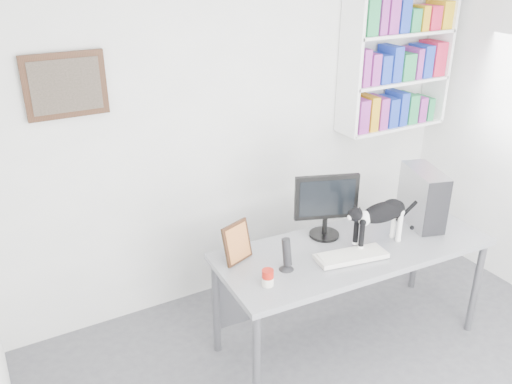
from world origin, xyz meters
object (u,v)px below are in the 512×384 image
keyboard (351,256)px  pc_tower (423,197)px  bookshelf (397,57)px  speaker (287,254)px  soup_can (268,278)px  cat (380,223)px  monitor (326,206)px  desk (350,294)px  leaning_print (237,242)px

keyboard → pc_tower: size_ratio=1.13×
bookshelf → speaker: size_ratio=5.39×
soup_can → cat: 0.94m
soup_can → bookshelf: bearing=29.5°
keyboard → soup_can: bearing=-169.7°
keyboard → soup_can: soup_can is taller
cat → speaker: bearing=178.0°
pc_tower → monitor: bearing=-176.2°
bookshelf → desk: (-1.12, -0.95, -1.45)m
bookshelf → pc_tower: bearing=-117.1°
bookshelf → monitor: (-1.21, -0.72, -0.80)m
keyboard → pc_tower: 0.81m
pc_tower → soup_can: pc_tower is taller
monitor → leaning_print: 0.71m
monitor → cat: 0.39m
keyboard → speaker: 0.47m
keyboard → leaning_print: size_ratio=1.73×
monitor → keyboard: 0.41m
pc_tower → speaker: size_ratio=1.86×
keyboard → cat: size_ratio=0.89×
desk → keyboard: 0.45m
keyboard → soup_can: (-0.65, -0.00, 0.04)m
leaning_print → soup_can: 0.36m
bookshelf → pc_tower: bookshelf is taller
monitor → bookshelf: bearing=51.1°
leaning_print → pc_tower: bearing=-27.8°
bookshelf → soup_can: bearing=-150.5°
monitor → speaker: (-0.47, -0.24, -0.13)m
leaning_print → desk: bearing=-36.7°
desk → monitor: 0.69m
bookshelf → speaker: bookshelf is taller
pc_tower → desk: bearing=-158.8°
monitor → soup_can: monitor is taller
bookshelf → leaning_print: size_ratio=4.44×
bookshelf → cat: size_ratio=2.30×
pc_tower → leaning_print: size_ratio=1.53×
monitor → soup_can: bearing=-132.9°
bookshelf → cat: 1.64m
desk → pc_tower: pc_tower is taller
soup_can → cat: (0.93, 0.06, 0.11)m
desk → soup_can: size_ratio=17.82×
pc_tower → speaker: 1.23m
soup_can → cat: bearing=3.4°
bookshelf → leaning_print: 2.23m
speaker → monitor: bearing=15.9°
keyboard → cat: bearing=21.2°
leaning_print → soup_can: (0.03, -0.35, -0.09)m
pc_tower → soup_can: size_ratio=3.93×
bookshelf → soup_can: (-1.88, -1.06, -0.99)m
keyboard → monitor: bearing=96.2°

